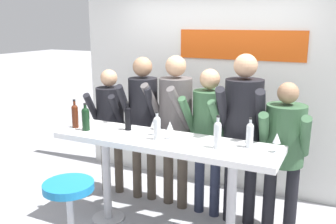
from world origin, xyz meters
TOP-DOWN VIEW (x-y plane):
  - back_wall at (0.00, 1.48)m, footprint 3.86×0.12m
  - tasting_table at (0.00, 0.00)m, footprint 2.26×0.61m
  - bar_stool at (-0.56, -0.77)m, footprint 0.47×0.47m
  - person_far_left at (-1.06, 0.62)m, footprint 0.45×0.55m
  - person_left at (-0.59, 0.63)m, footprint 0.47×0.59m
  - person_center_left at (-0.17, 0.62)m, footprint 0.52×0.63m
  - person_center at (0.24, 0.60)m, footprint 0.45×0.56m
  - person_center_right at (0.63, 0.58)m, footprint 0.52×0.63m
  - person_right at (1.06, 0.56)m, footprint 0.50×0.57m
  - wine_bottle_0 at (-0.05, -0.05)m, footprint 0.07×0.07m
  - wine_bottle_1 at (-0.48, 0.11)m, footprint 0.07×0.07m
  - wine_bottle_2 at (-1.04, -0.06)m, footprint 0.07×0.07m
  - wine_bottle_3 at (0.56, -0.04)m, footprint 0.07×0.07m
  - wine_bottle_4 at (0.81, 0.11)m, footprint 0.07×0.07m
  - wine_bottle_5 at (-0.87, -0.09)m, footprint 0.08×0.08m
  - wine_glass_0 at (1.06, 0.08)m, footprint 0.07×0.07m
  - wine_glass_1 at (-0.15, 0.07)m, footprint 0.07×0.07m
  - wine_glass_2 at (0.05, 0.03)m, footprint 0.07×0.07m

SIDE VIEW (x-z plane):
  - bar_stool at x=-0.56m, z-range 0.13..0.91m
  - tasting_table at x=0.00m, z-range 0.35..1.40m
  - person_right at x=1.06m, z-range 0.18..1.77m
  - person_far_left at x=-1.06m, z-range 0.19..1.78m
  - person_center at x=0.24m, z-range 0.20..1.87m
  - person_left at x=-0.59m, z-range 0.22..1.98m
  - person_center_left at x=-0.17m, z-range 0.22..2.01m
  - person_center_right at x=0.63m, z-range 0.22..2.07m
  - wine_glass_0 at x=1.06m, z-range 1.08..1.25m
  - wine_glass_1 at x=-0.15m, z-range 1.08..1.25m
  - wine_glass_2 at x=0.05m, z-range 1.08..1.25m
  - wine_bottle_4 at x=0.81m, z-range 1.03..1.31m
  - wine_bottle_0 at x=-0.05m, z-range 1.03..1.31m
  - wine_bottle_5 at x=-0.87m, z-range 1.03..1.32m
  - wine_bottle_3 at x=0.56m, z-range 1.03..1.33m
  - wine_bottle_1 at x=-0.48m, z-range 1.03..1.33m
  - wine_bottle_2 at x=-1.04m, z-range 1.03..1.34m
  - back_wall at x=0.00m, z-range 0.01..2.77m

